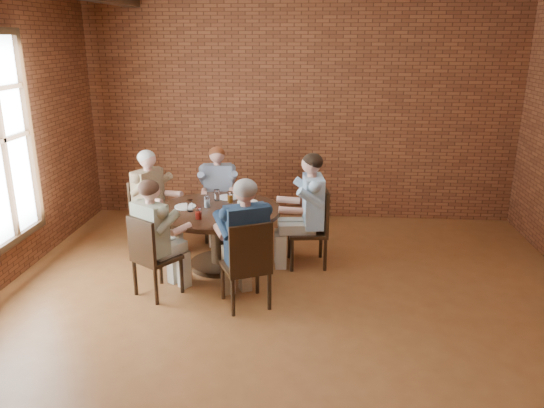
# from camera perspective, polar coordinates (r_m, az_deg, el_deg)

# --- Properties ---
(floor) EXTENTS (7.00, 7.00, 0.00)m
(floor) POSITION_cam_1_polar(r_m,az_deg,el_deg) (5.32, 1.46, -13.35)
(floor) COLOR #92592D
(floor) RESTS_ON ground
(wall_back) EXTENTS (7.00, 0.00, 7.00)m
(wall_back) POSITION_cam_1_polar(r_m,az_deg,el_deg) (8.13, 3.02, 10.24)
(wall_back) COLOR brown
(wall_back) RESTS_ON ground
(dining_table) EXTENTS (1.50, 1.50, 0.75)m
(dining_table) POSITION_cam_1_polar(r_m,az_deg,el_deg) (6.50, -5.71, -2.35)
(dining_table) COLOR black
(dining_table) RESTS_ON floor
(chair_a) EXTENTS (0.52, 0.52, 0.98)m
(chair_a) POSITION_cam_1_polar(r_m,az_deg,el_deg) (6.54, 4.66, -2.20)
(chair_a) COLOR black
(chair_a) RESTS_ON floor
(diner_a) EXTENTS (0.78, 0.66, 1.41)m
(diner_a) POSITION_cam_1_polar(r_m,az_deg,el_deg) (6.47, 3.84, -0.73)
(diner_a) COLOR #4889BC
(diner_a) RESTS_ON floor
(chair_b) EXTENTS (0.48, 0.48, 0.92)m
(chair_b) POSITION_cam_1_polar(r_m,az_deg,el_deg) (7.49, -5.79, 0.14)
(chair_b) COLOR black
(chair_b) RESTS_ON floor
(diner_b) EXTENTS (0.62, 0.71, 1.30)m
(diner_b) POSITION_cam_1_polar(r_m,az_deg,el_deg) (7.37, -5.82, 1.06)
(diner_b) COLOR gray
(diner_b) RESTS_ON floor
(chair_c) EXTENTS (0.58, 0.58, 0.94)m
(chair_c) POSITION_cam_1_polar(r_m,az_deg,el_deg) (7.22, -13.19, -0.84)
(chair_c) COLOR black
(chair_c) RESTS_ON floor
(diner_c) EXTENTS (0.83, 0.77, 1.35)m
(diner_c) POSITION_cam_1_polar(r_m,az_deg,el_deg) (7.11, -12.76, 0.28)
(diner_c) COLOR brown
(diner_c) RESTS_ON floor
(chair_d) EXTENTS (0.58, 0.58, 0.93)m
(chair_d) POSITION_cam_1_polar(r_m,az_deg,el_deg) (5.86, -12.93, -5.25)
(chair_d) COLOR black
(chair_d) RESTS_ON floor
(diner_d) EXTENTS (0.78, 0.82, 1.31)m
(diner_d) POSITION_cam_1_polar(r_m,az_deg,el_deg) (5.85, -12.40, -3.64)
(diner_d) COLOR tan
(diner_d) RESTS_ON floor
(chair_e) EXTENTS (0.60, 0.60, 0.97)m
(chair_e) POSITION_cam_1_polar(r_m,az_deg,el_deg) (5.47, -2.61, -6.29)
(chair_e) COLOR black
(chair_e) RESTS_ON floor
(diner_e) EXTENTS (0.80, 0.86, 1.39)m
(diner_e) POSITION_cam_1_polar(r_m,az_deg,el_deg) (5.49, -2.93, -4.26)
(diner_e) COLOR #182B43
(diner_e) RESTS_ON floor
(plate_a) EXTENTS (0.26, 0.26, 0.01)m
(plate_a) POSITION_cam_1_polar(r_m,az_deg,el_deg) (6.62, -2.65, 0.19)
(plate_a) COLOR white
(plate_a) RESTS_ON dining_table
(plate_b) EXTENTS (0.26, 0.26, 0.01)m
(plate_b) POSITION_cam_1_polar(r_m,az_deg,el_deg) (6.84, -4.73, 0.73)
(plate_b) COLOR white
(plate_b) RESTS_ON dining_table
(plate_c) EXTENTS (0.26, 0.26, 0.01)m
(plate_c) POSITION_cam_1_polar(r_m,az_deg,el_deg) (6.53, -9.31, -0.28)
(plate_c) COLOR white
(plate_c) RESTS_ON dining_table
(plate_d) EXTENTS (0.26, 0.26, 0.01)m
(plate_d) POSITION_cam_1_polar(r_m,az_deg,el_deg) (6.08, -4.38, -1.43)
(plate_d) COLOR white
(plate_d) RESTS_ON dining_table
(glass_a) EXTENTS (0.07, 0.07, 0.14)m
(glass_a) POSITION_cam_1_polar(r_m,az_deg,el_deg) (6.39, -2.78, 0.12)
(glass_a) COLOR white
(glass_a) RESTS_ON dining_table
(glass_b) EXTENTS (0.07, 0.07, 0.14)m
(glass_b) POSITION_cam_1_polar(r_m,az_deg,el_deg) (6.64, -4.53, 0.77)
(glass_b) COLOR white
(glass_b) RESTS_ON dining_table
(glass_c) EXTENTS (0.07, 0.07, 0.14)m
(glass_c) POSITION_cam_1_polar(r_m,az_deg,el_deg) (6.74, -5.94, 0.97)
(glass_c) COLOR white
(glass_c) RESTS_ON dining_table
(glass_d) EXTENTS (0.07, 0.07, 0.14)m
(glass_d) POSITION_cam_1_polar(r_m,az_deg,el_deg) (6.48, -7.01, 0.27)
(glass_d) COLOR white
(glass_d) RESTS_ON dining_table
(glass_e) EXTENTS (0.07, 0.07, 0.14)m
(glass_e) POSITION_cam_1_polar(r_m,az_deg,el_deg) (6.35, -8.80, -0.18)
(glass_e) COLOR white
(glass_e) RESTS_ON dining_table
(glass_f) EXTENTS (0.07, 0.07, 0.14)m
(glass_f) POSITION_cam_1_polar(r_m,az_deg,el_deg) (6.06, -7.93, -1.00)
(glass_f) COLOR white
(glass_f) RESTS_ON dining_table
(smartphone) EXTENTS (0.07, 0.13, 0.01)m
(smartphone) POSITION_cam_1_polar(r_m,az_deg,el_deg) (6.07, -2.97, -1.46)
(smartphone) COLOR black
(smartphone) RESTS_ON dining_table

